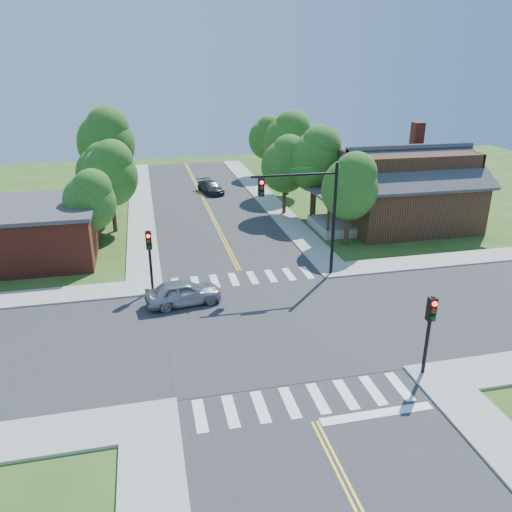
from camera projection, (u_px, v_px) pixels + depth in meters
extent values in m
plane|color=#2C4E18|center=(267.00, 327.00, 25.70)|extent=(100.00, 100.00, 0.00)
cube|color=#2D2D30|center=(267.00, 326.00, 25.70)|extent=(10.00, 90.00, 0.04)
cube|color=#2D2D30|center=(267.00, 326.00, 25.69)|extent=(90.00, 10.00, 0.04)
cube|color=#2D2D30|center=(267.00, 327.00, 25.70)|extent=(10.20, 10.20, 0.06)
cube|color=#9E9B93|center=(266.00, 198.00, 49.64)|extent=(2.20, 40.00, 0.14)
cube|color=#9E9B93|center=(141.00, 205.00, 47.12)|extent=(2.20, 40.00, 0.14)
cube|color=white|center=(176.00, 285.00, 30.45)|extent=(0.45, 2.00, 0.01)
cube|color=white|center=(195.00, 283.00, 30.70)|extent=(0.45, 2.00, 0.01)
cube|color=white|center=(215.00, 281.00, 30.95)|extent=(0.45, 2.00, 0.01)
cube|color=white|center=(234.00, 279.00, 31.19)|extent=(0.45, 2.00, 0.01)
cube|color=white|center=(252.00, 277.00, 31.44)|extent=(0.45, 2.00, 0.01)
cube|color=white|center=(271.00, 276.00, 31.69)|extent=(0.45, 2.00, 0.01)
cube|color=white|center=(289.00, 274.00, 31.93)|extent=(0.45, 2.00, 0.01)
cube|color=white|center=(307.00, 273.00, 32.18)|extent=(0.45, 2.00, 0.01)
cube|color=white|center=(200.00, 416.00, 19.19)|extent=(0.45, 2.00, 0.01)
cube|color=white|center=(231.00, 411.00, 19.44)|extent=(0.45, 2.00, 0.01)
cube|color=white|center=(261.00, 407.00, 19.68)|extent=(0.45, 2.00, 0.01)
cube|color=white|center=(290.00, 402.00, 19.93)|extent=(0.45, 2.00, 0.01)
cube|color=white|center=(318.00, 398.00, 20.18)|extent=(0.45, 2.00, 0.01)
cube|color=white|center=(346.00, 394.00, 20.43)|extent=(0.45, 2.00, 0.01)
cube|color=white|center=(373.00, 390.00, 20.67)|extent=(0.45, 2.00, 0.01)
cube|color=white|center=(399.00, 386.00, 20.92)|extent=(0.45, 2.00, 0.01)
cube|color=yellow|center=(202.00, 199.00, 49.50)|extent=(0.10, 37.50, 0.01)
cube|color=yellow|center=(204.00, 198.00, 49.55)|extent=(0.10, 37.50, 0.01)
cube|color=white|center=(377.00, 414.00, 19.32)|extent=(4.60, 0.45, 0.09)
cylinder|color=black|center=(334.00, 221.00, 30.63)|extent=(0.20, 0.20, 7.20)
cylinder|color=black|center=(295.00, 175.00, 29.00)|extent=(5.20, 0.14, 0.14)
cube|color=#19591E|center=(302.00, 170.00, 28.95)|extent=(1.40, 0.04, 0.30)
cube|color=black|center=(261.00, 187.00, 28.82)|extent=(0.34, 0.28, 1.05)
sphere|color=#FF0C0C|center=(262.00, 182.00, 28.55)|extent=(0.22, 0.22, 0.22)
sphere|color=#3F2605|center=(262.00, 188.00, 28.67)|extent=(0.22, 0.22, 0.22)
sphere|color=#05330F|center=(262.00, 193.00, 28.78)|extent=(0.22, 0.22, 0.22)
cylinder|color=black|center=(428.00, 337.00, 21.08)|extent=(0.16, 0.16, 3.80)
cube|color=black|center=(432.00, 309.00, 20.60)|extent=(0.34, 0.28, 1.05)
sphere|color=#FF0C0C|center=(435.00, 304.00, 20.33)|extent=(0.22, 0.22, 0.22)
sphere|color=#3F2605|center=(434.00, 311.00, 20.44)|extent=(0.22, 0.22, 0.22)
sphere|color=#05330F|center=(433.00, 318.00, 20.56)|extent=(0.22, 0.22, 0.22)
cylinder|color=black|center=(150.00, 262.00, 28.94)|extent=(0.16, 0.16, 3.80)
cube|color=black|center=(149.00, 240.00, 28.46)|extent=(0.34, 0.28, 1.05)
sphere|color=#FF0C0C|center=(148.00, 236.00, 28.19)|extent=(0.22, 0.22, 0.22)
sphere|color=#3F2605|center=(149.00, 241.00, 28.31)|extent=(0.22, 0.22, 0.22)
sphere|color=#05330F|center=(149.00, 247.00, 28.42)|extent=(0.22, 0.22, 0.22)
cube|color=black|center=(405.00, 202.00, 41.00)|extent=(10.00, 8.00, 4.00)
cube|color=#9E9B93|center=(331.00, 226.00, 40.31)|extent=(2.60, 4.50, 0.70)
cylinder|color=black|center=(328.00, 219.00, 37.81)|extent=(0.18, 0.18, 2.50)
cylinder|color=black|center=(311.00, 205.00, 41.44)|extent=(0.18, 0.18, 2.50)
cube|color=#38383D|center=(333.00, 195.00, 39.36)|extent=(2.80, 4.80, 0.18)
cube|color=maroon|center=(413.00, 173.00, 44.13)|extent=(0.90, 0.90, 7.11)
cube|color=maroon|center=(20.00, 234.00, 34.13)|extent=(10.00, 8.00, 3.50)
cube|color=#38383D|center=(15.00, 208.00, 33.45)|extent=(10.40, 8.40, 0.25)
cylinder|color=#382314|center=(347.00, 228.00, 36.76)|extent=(0.34, 0.34, 2.59)
ellipsoid|color=#1A4F17|center=(349.00, 189.00, 35.69)|extent=(4.09, 3.88, 4.50)
sphere|color=#1A4F17|center=(356.00, 173.00, 35.12)|extent=(3.00, 3.00, 3.00)
cylinder|color=#382314|center=(314.00, 201.00, 43.32)|extent=(0.34, 0.34, 2.95)
ellipsoid|color=#1A4F17|center=(316.00, 162.00, 42.10)|extent=(4.67, 4.43, 5.13)
sphere|color=#1A4F17|center=(321.00, 146.00, 41.47)|extent=(3.42, 3.42, 3.42)
cylinder|color=#382314|center=(287.00, 179.00, 50.77)|extent=(0.34, 0.34, 3.14)
ellipsoid|color=#1A4F17|center=(288.00, 144.00, 49.47)|extent=(4.96, 4.71, 5.45)
sphere|color=#1A4F17|center=(292.00, 129.00, 48.81)|extent=(3.64, 3.64, 3.64)
cylinder|color=#382314|center=(266.00, 165.00, 58.94)|extent=(0.34, 0.34, 2.64)
ellipsoid|color=#1A4F17|center=(267.00, 139.00, 57.85)|extent=(4.17, 3.96, 4.58)
sphere|color=#1A4F17|center=(270.00, 129.00, 57.27)|extent=(3.06, 3.06, 3.06)
cylinder|color=#382314|center=(94.00, 238.00, 35.12)|extent=(0.34, 0.34, 2.27)
ellipsoid|color=#1A4F17|center=(90.00, 203.00, 34.18)|extent=(3.59, 3.41, 3.95)
sphere|color=#1A4F17|center=(92.00, 188.00, 33.67)|extent=(2.63, 2.63, 2.63)
cylinder|color=#382314|center=(105.00, 208.00, 42.00)|extent=(0.34, 0.34, 2.52)
ellipsoid|color=#1A4F17|center=(101.00, 174.00, 40.96)|extent=(3.98, 3.78, 4.38)
sphere|color=#1A4F17|center=(103.00, 160.00, 40.40)|extent=(2.92, 2.92, 2.92)
cylinder|color=#382314|center=(110.00, 184.00, 48.25)|extent=(0.34, 0.34, 3.37)
ellipsoid|color=#1A4F17|center=(106.00, 144.00, 46.87)|extent=(5.32, 5.06, 5.85)
sphere|color=#1A4F17|center=(107.00, 127.00, 46.16)|extent=(3.90, 3.90, 3.90)
cylinder|color=#382314|center=(116.00, 168.00, 57.38)|extent=(0.34, 0.34, 2.61)
ellipsoid|color=#1A4F17|center=(114.00, 142.00, 56.31)|extent=(4.12, 3.91, 4.53)
sphere|color=#1A4F17|center=(115.00, 131.00, 55.74)|extent=(3.02, 3.02, 3.02)
cylinder|color=#382314|center=(284.00, 200.00, 44.15)|extent=(0.34, 0.34, 2.63)
ellipsoid|color=#1A4F17|center=(285.00, 166.00, 43.06)|extent=(4.15, 3.94, 4.57)
sphere|color=#1A4F17|center=(289.00, 152.00, 42.49)|extent=(3.04, 3.04, 3.04)
cylinder|color=#382314|center=(114.00, 215.00, 39.69)|extent=(0.34, 0.34, 2.73)
ellipsoid|color=#1A4F17|center=(110.00, 176.00, 38.56)|extent=(4.31, 4.10, 4.74)
sphere|color=#1A4F17|center=(112.00, 160.00, 37.97)|extent=(3.16, 3.16, 3.16)
imported|color=#A5A8AC|center=(183.00, 293.00, 27.81)|extent=(2.78, 4.64, 1.43)
imported|color=#292B2E|center=(211.00, 187.00, 51.48)|extent=(3.78, 5.05, 1.22)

